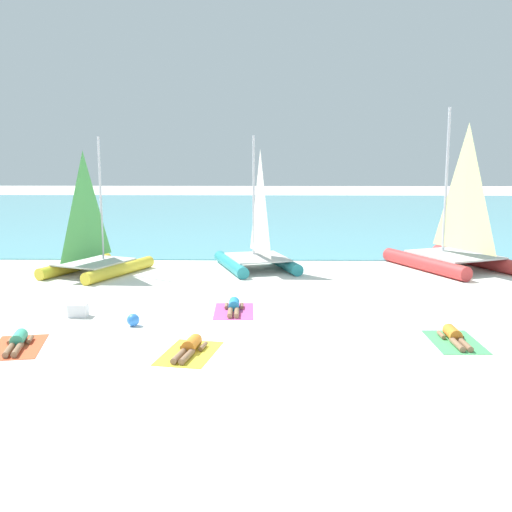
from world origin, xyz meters
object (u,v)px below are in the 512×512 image
towel_center_left (189,353)px  towel_rightmost (455,342)px  towel_center_right (234,311)px  sunbather_rightmost (454,336)px  sailboat_red (453,245)px  sunbather_leftmost (18,341)px  sunbather_center_right (234,306)px  sailboat_teal (257,250)px  sailboat_yellow (95,254)px  beach_ball (133,320)px  sunbather_center_left (190,347)px  cooler_box (78,310)px  towel_leftmost (18,347)px

towel_center_left → towel_rightmost: size_ratio=1.00×
towel_center_right → sunbather_rightmost: size_ratio=1.22×
sailboat_red → sunbather_leftmost: bearing=-165.8°
towel_center_left → sunbather_rightmost: (6.19, 1.04, 0.13)m
sunbather_center_right → sunbather_rightmost: size_ratio=1.00×
sailboat_teal → towel_center_left: 10.39m
sailboat_red → towel_rightmost: sailboat_red is taller
sailboat_teal → towel_rightmost: size_ratio=2.68×
sailboat_yellow → beach_ball: (2.91, -6.94, -0.59)m
sunbather_leftmost → towel_rightmost: size_ratio=0.82×
beach_ball → sunbather_center_right: bearing=32.8°
towel_center_left → beach_ball: (-1.73, 2.20, 0.16)m
sailboat_teal → sunbather_center_right: bearing=-111.6°
towel_center_right → beach_ball: (-2.52, -1.55, 0.16)m
sailboat_yellow → sailboat_teal: size_ratio=0.99×
sailboat_teal → towel_center_right: size_ratio=2.68×
towel_center_right → sunbather_center_left: bearing=-101.9°
cooler_box → sunbather_leftmost: bearing=-102.5°
cooler_box → towel_center_left: bearing=-42.0°
towel_rightmost → cooler_box: bearing=167.5°
towel_center_left → sunbather_rightmost: sunbather_rightmost is taller
towel_rightmost → towel_center_left: bearing=-171.1°
beach_ball → sailboat_red: bearing=38.0°
sailboat_yellow → towel_rightmost: size_ratio=2.64×
sunbather_rightmost → cooler_box: bearing=166.7°
sailboat_red → towel_leftmost: (-12.90, -10.11, -0.91)m
towel_leftmost → sunbather_center_right: size_ratio=1.22×
sunbather_center_left → beach_ball: beach_ball is taller
sailboat_yellow → towel_center_right: bearing=-21.8°
towel_leftmost → towel_rightmost: same height
sailboat_teal → towel_rightmost: 10.53m
sunbather_center_right → sailboat_teal: bearing=83.5°
sunbather_center_right → cooler_box: bearing=-172.2°
towel_rightmost → sailboat_yellow: bearing=143.0°
sunbather_leftmost → towel_center_right: size_ratio=0.82×
towel_center_left → sunbather_center_left: 0.14m
sunbather_center_left → towel_rightmost: (6.18, 0.91, -0.13)m
sailboat_red → towel_center_left: (-8.88, -10.47, -0.91)m
sunbather_center_right → cooler_box: size_ratio=3.13×
beach_ball → towel_center_right: bearing=31.7°
towel_center_left → sunbather_center_right: 3.90m
towel_leftmost → sunbather_center_left: (4.03, -0.30, 0.13)m
sunbather_center_left → towel_rightmost: size_ratio=0.82×
sailboat_yellow → towel_leftmost: (0.63, -8.77, -0.74)m
sunbather_leftmost → sunbather_center_left: same height
sunbather_leftmost → cooler_box: 2.74m
towel_rightmost → sunbather_rightmost: 0.14m
sunbather_leftmost → towel_rightmost: sunbather_leftmost is taller
towel_leftmost → sunbather_center_left: sunbather_center_left is taller
sunbather_leftmost → beach_ball: (2.30, 1.77, 0.03)m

